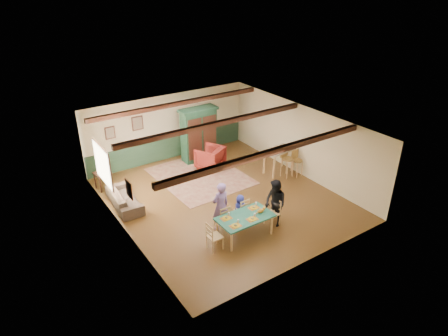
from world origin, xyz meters
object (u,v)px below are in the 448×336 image
armoire (199,134)px  armchair (210,157)px  dining_chair_far_left (222,217)px  person_woman (275,203)px  dining_table (245,226)px  end_table (103,181)px  table_lamp (101,165)px  sofa (124,198)px  dining_chair_end_left (215,236)px  person_man (221,206)px  counter_table (278,161)px  dining_chair_far_right (242,210)px  bar_stool_left (287,162)px  dining_chair_end_right (272,213)px  person_child (240,208)px  bar_stool_right (297,164)px  cat (261,210)px

armoire → armchair: armoire is taller
dining_chair_far_left → person_woman: person_woman is taller
dining_table → end_table: (-2.50, 5.12, -0.02)m
dining_table → armchair: bearing=70.4°
table_lamp → sofa: bearing=-83.1°
dining_chair_end_left → person_man: 1.06m
dining_table → sofa: 4.28m
armoire → counter_table: 3.39m
person_man → armoire: (1.99, 4.62, 0.31)m
sofa → person_man: bearing=-142.5°
person_man → person_woman: person_man is taller
dining_chair_far_right → person_man: person_man is taller
dining_chair_end_left → end_table: (-1.45, 5.12, -0.11)m
table_lamp → bar_stool_left: table_lamp is taller
dining_chair_far_right → person_man: 0.81m
dining_chair_end_left → dining_chair_end_right: size_ratio=1.00×
armchair → dining_chair_far_left: bearing=35.6°
person_man → sofa: bearing=-56.2°
person_woman → end_table: person_woman is taller
person_child → end_table: (-2.86, 4.39, -0.14)m
sofa → table_lamp: size_ratio=3.29×
dining_chair_far_left → sofa: dining_chair_far_left is taller
dining_chair_far_right → table_lamp: table_lamp is taller
dining_chair_end_right → person_child: person_child is taller
person_child → armchair: bearing=-108.5°
person_man → bar_stool_right: size_ratio=1.55×
dining_chair_end_right → bar_stool_left: (2.54, 2.16, 0.16)m
armchair → sofa: (-3.89, -0.83, -0.16)m
end_table → dining_chair_end_right: bearing=-55.3°
dining_chair_end_left → end_table: size_ratio=1.35×
person_man → person_child: (0.73, 0.00, -0.33)m
sofa → person_woman: bearing=-132.8°
armoire → bar_stool_right: size_ratio=2.17×
person_man → table_lamp: (-2.13, 4.39, 0.15)m
person_woman → bar_stool_right: bearing=125.1°
bar_stool_left → dining_chair_far_left: bearing=-165.4°
sofa → dining_chair_end_right: bearing=-133.6°
table_lamp → bar_stool_right: bearing=-25.8°
cat → armoire: size_ratio=0.15×
end_table → bar_stool_right: (6.45, -3.11, 0.19)m
counter_table → table_lamp: bearing=157.6°
dining_chair_far_left → bar_stool_right: 4.53m
armchair → bar_stool_left: bar_stool_left is taller
end_table → table_lamp: 0.61m
dining_table → dining_chair_end_right: 1.05m
dining_chair_far_left → dining_chair_end_right: (1.42, -0.65, 0.00)m
dining_chair_far_right → person_child: bearing=-90.0°
person_man → end_table: bearing=-64.4°
armoire → bar_stool_left: size_ratio=1.86×
dining_chair_far_right → person_man: bearing=-5.7°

